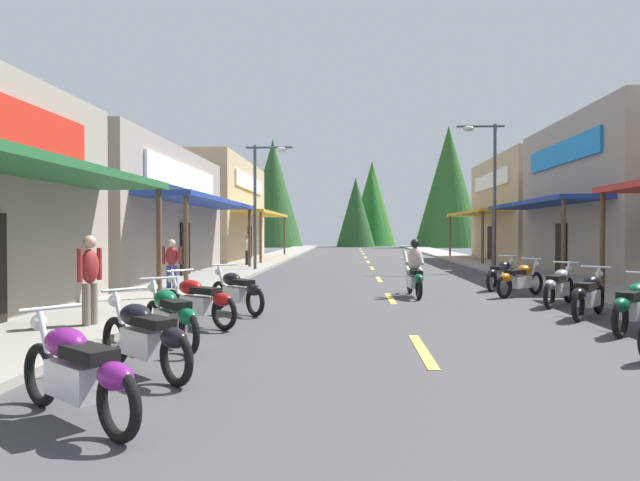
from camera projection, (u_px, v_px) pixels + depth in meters
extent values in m
cube|color=#424244|center=(373.00, 271.00, 26.25)|extent=(9.72, 82.58, 0.10)
cube|color=gray|center=(242.00, 268.00, 26.57)|extent=(2.55, 82.58, 0.12)
cube|color=#9E9991|center=(507.00, 269.00, 25.93)|extent=(2.55, 82.58, 0.12)
cube|color=#E0C64C|center=(422.00, 350.00, 8.38)|extent=(0.16, 2.40, 0.01)
cube|color=#E0C64C|center=(391.00, 299.00, 14.88)|extent=(0.16, 2.40, 0.01)
cube|color=#E0C64C|center=(379.00, 279.00, 20.91)|extent=(0.16, 2.40, 0.01)
cube|color=#E0C64C|center=(372.00, 268.00, 27.27)|extent=(0.16, 2.40, 0.01)
cube|color=#E0C64C|center=(368.00, 262.00, 33.04)|extent=(0.16, 2.40, 0.01)
cube|color=#E0C64C|center=(365.00, 257.00, 38.80)|extent=(0.16, 2.40, 0.01)
cube|color=#E0C64C|center=(363.00, 254.00, 45.42)|extent=(0.16, 2.40, 0.01)
cube|color=#E0C64C|center=(362.00, 251.00, 50.86)|extent=(0.16, 2.40, 0.01)
cube|color=#E0C64C|center=(360.00, 249.00, 57.70)|extent=(0.16, 2.40, 0.01)
cube|color=#236033|center=(33.00, 166.00, 9.70)|extent=(1.80, 9.11, 0.16)
cylinder|color=brown|center=(159.00, 246.00, 14.03)|extent=(0.14, 0.14, 2.82)
cube|color=gray|center=(88.00, 213.00, 21.79)|extent=(7.48, 11.99, 4.96)
cube|color=navy|center=(207.00, 202.00, 21.54)|extent=(1.80, 10.79, 0.16)
cylinder|color=brown|center=(186.00, 244.00, 16.34)|extent=(0.14, 0.14, 2.82)
cylinder|color=brown|center=(250.00, 239.00, 26.71)|extent=(0.14, 0.14, 2.82)
cube|color=white|center=(185.00, 177.00, 21.57)|extent=(0.10, 8.39, 0.90)
cube|color=black|center=(185.00, 250.00, 21.61)|extent=(0.08, 1.10, 2.10)
cube|color=tan|center=(189.00, 211.00, 35.77)|extent=(7.73, 12.63, 6.18)
cube|color=gold|center=(263.00, 214.00, 35.52)|extent=(1.80, 11.36, 0.16)
cylinder|color=brown|center=(261.00, 238.00, 30.04)|extent=(0.14, 0.14, 2.82)
cylinder|color=brown|center=(284.00, 237.00, 40.98)|extent=(0.14, 0.14, 2.82)
cube|color=white|center=(250.00, 183.00, 35.54)|extent=(0.10, 8.84, 0.90)
cube|color=black|center=(250.00, 243.00, 35.60)|extent=(0.08, 1.10, 2.10)
cylinder|color=brown|center=(602.00, 245.00, 15.41)|extent=(0.14, 0.14, 2.82)
cube|color=navy|center=(539.00, 203.00, 22.61)|extent=(1.80, 9.30, 0.16)
cylinder|color=brown|center=(563.00, 243.00, 18.23)|extent=(0.14, 0.14, 2.82)
cylinder|color=brown|center=(493.00, 239.00, 27.11)|extent=(0.14, 0.14, 2.82)
cube|color=#197FCC|center=(561.00, 153.00, 22.54)|extent=(0.10, 7.23, 0.90)
cube|color=black|center=(561.00, 250.00, 22.60)|extent=(0.08, 1.10, 2.10)
cube|color=tan|center=(567.00, 209.00, 33.73)|extent=(8.92, 10.98, 6.21)
cube|color=gold|center=(476.00, 213.00, 34.02)|extent=(1.80, 9.89, 0.16)
cylinder|color=brown|center=(482.00, 239.00, 29.34)|extent=(0.14, 0.14, 2.82)
cylinder|color=brown|center=(450.00, 237.00, 38.81)|extent=(0.14, 0.14, 2.82)
cube|color=white|center=(490.00, 181.00, 33.94)|extent=(0.10, 7.69, 0.90)
cube|color=black|center=(490.00, 244.00, 34.00)|extent=(0.08, 1.10, 2.10)
cylinder|color=#474C51|center=(255.00, 209.00, 24.95)|extent=(0.14, 0.14, 5.58)
cylinder|color=#474C51|center=(269.00, 147.00, 24.88)|extent=(2.06, 0.10, 0.10)
ellipsoid|color=silver|center=(281.00, 150.00, 24.85)|extent=(0.50, 0.30, 0.24)
cylinder|color=#474C51|center=(495.00, 198.00, 24.72)|extent=(0.14, 0.14, 6.48)
cylinder|color=#474C51|center=(480.00, 126.00, 24.71)|extent=(2.06, 0.10, 0.10)
ellipsoid|color=silver|center=(468.00, 129.00, 24.73)|extent=(0.50, 0.30, 0.24)
torus|color=black|center=(620.00, 319.00, 9.35)|extent=(0.51, 0.54, 0.64)
cube|color=silver|center=(635.00, 310.00, 9.88)|extent=(0.68, 0.71, 0.32)
ellipsoid|color=#0C5933|center=(638.00, 291.00, 10.01)|extent=(0.61, 0.63, 0.28)
cube|color=black|center=(630.00, 295.00, 9.70)|extent=(0.61, 0.63, 0.12)
ellipsoid|color=#0C5933|center=(621.00, 305.00, 9.38)|extent=(0.47, 0.49, 0.24)
torus|color=black|center=(599.00, 299.00, 12.17)|extent=(0.47, 0.57, 0.64)
torus|color=black|center=(578.00, 306.00, 11.02)|extent=(0.47, 0.57, 0.64)
cube|color=silver|center=(589.00, 298.00, 11.60)|extent=(0.65, 0.73, 0.32)
ellipsoid|color=black|center=(592.00, 282.00, 11.75)|extent=(0.59, 0.64, 0.28)
cube|color=black|center=(586.00, 286.00, 11.40)|extent=(0.59, 0.65, 0.12)
ellipsoid|color=black|center=(579.00, 294.00, 11.06)|extent=(0.46, 0.50, 0.24)
cylinder|color=silver|center=(597.00, 284.00, 12.07)|extent=(0.27, 0.33, 0.71)
cylinder|color=silver|center=(596.00, 267.00, 11.97)|extent=(0.50, 0.39, 0.04)
sphere|color=white|center=(599.00, 274.00, 12.19)|extent=(0.16, 0.16, 0.16)
torus|color=black|center=(568.00, 290.00, 14.04)|extent=(0.46, 0.58, 0.64)
torus|color=black|center=(549.00, 295.00, 12.87)|extent=(0.46, 0.58, 0.64)
cube|color=silver|center=(559.00, 289.00, 13.45)|extent=(0.64, 0.73, 0.32)
ellipsoid|color=#99999E|center=(562.00, 275.00, 13.60)|extent=(0.59, 0.64, 0.28)
cube|color=black|center=(556.00, 278.00, 13.26)|extent=(0.58, 0.65, 0.12)
ellipsoid|color=#99999E|center=(550.00, 285.00, 12.91)|extent=(0.45, 0.50, 0.24)
cylinder|color=silver|center=(567.00, 277.00, 13.93)|extent=(0.27, 0.33, 0.71)
cylinder|color=silver|center=(566.00, 262.00, 13.83)|extent=(0.51, 0.39, 0.04)
sphere|color=white|center=(569.00, 269.00, 14.05)|extent=(0.16, 0.16, 0.16)
torus|color=black|center=(536.00, 283.00, 15.84)|extent=(0.55, 0.49, 0.64)
torus|color=black|center=(504.00, 286.00, 14.92)|extent=(0.55, 0.49, 0.64)
cube|color=silver|center=(521.00, 282.00, 15.38)|extent=(0.71, 0.67, 0.32)
ellipsoid|color=#BF660C|center=(525.00, 270.00, 15.49)|extent=(0.63, 0.61, 0.28)
cube|color=black|center=(515.00, 272.00, 15.22)|extent=(0.64, 0.60, 0.12)
ellipsoid|color=#BF660C|center=(505.00, 278.00, 14.94)|extent=(0.49, 0.47, 0.24)
cylinder|color=silver|center=(533.00, 272.00, 15.75)|extent=(0.32, 0.29, 0.71)
cylinder|color=silver|center=(531.00, 259.00, 15.67)|extent=(0.42, 0.48, 0.04)
sphere|color=white|center=(537.00, 264.00, 15.85)|extent=(0.16, 0.16, 0.16)
torus|color=black|center=(511.00, 278.00, 17.68)|extent=(0.46, 0.57, 0.64)
torus|color=black|center=(492.00, 281.00, 16.53)|extent=(0.46, 0.57, 0.64)
cube|color=silver|center=(502.00, 277.00, 17.11)|extent=(0.64, 0.73, 0.32)
ellipsoid|color=black|center=(504.00, 266.00, 17.26)|extent=(0.59, 0.64, 0.28)
cube|color=black|center=(499.00, 268.00, 16.91)|extent=(0.58, 0.65, 0.12)
ellipsoid|color=black|center=(492.00, 273.00, 16.57)|extent=(0.46, 0.50, 0.24)
cylinder|color=silver|center=(510.00, 268.00, 17.58)|extent=(0.27, 0.33, 0.71)
cylinder|color=silver|center=(508.00, 256.00, 17.48)|extent=(0.50, 0.39, 0.04)
sphere|color=white|center=(512.00, 261.00, 17.70)|extent=(0.16, 0.16, 0.16)
torus|color=black|center=(40.00, 375.00, 5.70)|extent=(0.57, 0.47, 0.64)
torus|color=black|center=(119.00, 405.00, 4.72)|extent=(0.57, 0.47, 0.64)
cube|color=silver|center=(76.00, 380.00, 5.21)|extent=(0.73, 0.65, 0.32)
ellipsoid|color=#721972|center=(65.00, 342.00, 5.34)|extent=(0.64, 0.60, 0.28)
cube|color=black|center=(89.00, 353.00, 5.04)|extent=(0.65, 0.59, 0.12)
ellipsoid|color=#721972|center=(115.00, 376.00, 4.75)|extent=(0.49, 0.46, 0.24)
cylinder|color=silver|center=(46.00, 344.00, 5.61)|extent=(0.33, 0.27, 0.71)
cylinder|color=silver|center=(51.00, 308.00, 5.53)|extent=(0.40, 0.50, 0.04)
sphere|color=white|center=(39.00, 322.00, 5.71)|extent=(0.16, 0.16, 0.16)
torus|color=black|center=(116.00, 341.00, 7.48)|extent=(0.55, 0.50, 0.64)
torus|color=black|center=(176.00, 359.00, 6.43)|extent=(0.55, 0.50, 0.64)
cube|color=silver|center=(144.00, 343.00, 6.95)|extent=(0.71, 0.67, 0.32)
ellipsoid|color=black|center=(136.00, 315.00, 7.09)|extent=(0.63, 0.61, 0.28)
cube|color=black|center=(154.00, 322.00, 6.77)|extent=(0.64, 0.61, 0.12)
ellipsoid|color=black|center=(174.00, 338.00, 6.46)|extent=(0.49, 0.47, 0.24)
cylinder|color=silver|center=(120.00, 317.00, 7.38)|extent=(0.32, 0.29, 0.71)
cylinder|color=silver|center=(124.00, 289.00, 7.29)|extent=(0.43, 0.48, 0.04)
sphere|color=white|center=(114.00, 301.00, 7.49)|extent=(0.16, 0.16, 0.16)
torus|color=black|center=(154.00, 320.00, 9.28)|extent=(0.47, 0.56, 0.64)
torus|color=black|center=(189.00, 333.00, 8.05)|extent=(0.47, 0.56, 0.64)
cube|color=silver|center=(170.00, 321.00, 8.66)|extent=(0.65, 0.72, 0.32)
ellipsoid|color=#0C5933|center=(165.00, 299.00, 8.82)|extent=(0.60, 0.64, 0.28)
cube|color=black|center=(176.00, 304.00, 8.45)|extent=(0.59, 0.64, 0.12)
ellipsoid|color=#0C5933|center=(187.00, 317.00, 8.09)|extent=(0.46, 0.49, 0.24)
cylinder|color=silver|center=(156.00, 300.00, 9.16)|extent=(0.28, 0.33, 0.71)
cylinder|color=silver|center=(159.00, 278.00, 9.06)|extent=(0.50, 0.40, 0.04)
sphere|color=white|center=(153.00, 287.00, 9.29)|extent=(0.16, 0.16, 0.16)
torus|color=black|center=(173.00, 306.00, 11.03)|extent=(0.58, 0.46, 0.64)
torus|color=black|center=(224.00, 313.00, 10.08)|extent=(0.58, 0.46, 0.64)
cube|color=silver|center=(197.00, 305.00, 10.55)|extent=(0.73, 0.64, 0.32)
ellipsoid|color=#A51414|center=(190.00, 287.00, 10.67)|extent=(0.64, 0.59, 0.28)
cube|color=black|center=(206.00, 291.00, 10.39)|extent=(0.65, 0.58, 0.12)
ellipsoid|color=#A51414|center=(222.00, 300.00, 10.11)|extent=(0.50, 0.45, 0.24)
cylinder|color=silver|center=(177.00, 289.00, 10.94)|extent=(0.34, 0.27, 0.71)
cylinder|color=silver|center=(180.00, 271.00, 10.86)|extent=(0.38, 0.51, 0.04)
sphere|color=white|center=(172.00, 279.00, 11.04)|extent=(0.16, 0.16, 0.16)
torus|color=black|center=(219.00, 295.00, 12.92)|extent=(0.51, 0.54, 0.64)
torus|color=black|center=(255.00, 301.00, 11.76)|extent=(0.51, 0.54, 0.64)
cube|color=silver|center=(236.00, 294.00, 12.34)|extent=(0.68, 0.70, 0.32)
ellipsoid|color=black|center=(231.00, 279.00, 12.49)|extent=(0.61, 0.63, 0.28)
cube|color=black|center=(242.00, 282.00, 12.14)|extent=(0.61, 0.63, 0.12)
ellipsoid|color=black|center=(254.00, 290.00, 11.79)|extent=(0.47, 0.49, 0.24)
cylinder|color=silver|center=(222.00, 281.00, 12.81)|extent=(0.30, 0.31, 0.71)
cylinder|color=silver|center=(225.00, 265.00, 12.71)|extent=(0.47, 0.44, 0.04)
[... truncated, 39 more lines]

